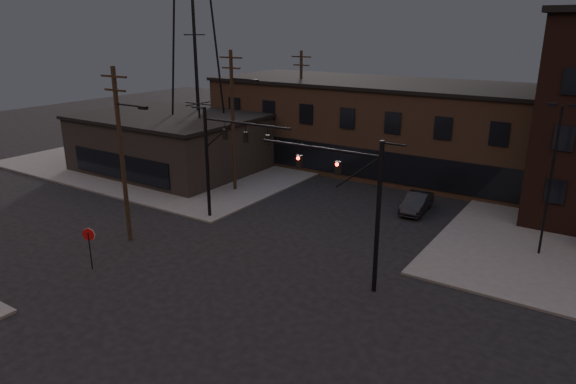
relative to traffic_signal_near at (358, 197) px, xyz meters
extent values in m
plane|color=black|center=(-5.36, -4.50, -4.93)|extent=(140.00, 140.00, 0.00)
cube|color=#474744|center=(-27.36, 17.50, -4.86)|extent=(30.00, 30.00, 0.15)
cube|color=brown|center=(-5.36, 23.50, -0.93)|extent=(40.00, 12.00, 8.00)
cube|color=black|center=(-25.36, 11.50, -2.43)|extent=(16.00, 12.00, 5.00)
cylinder|color=black|center=(1.14, 0.00, -0.93)|extent=(0.24, 0.24, 8.00)
cylinder|color=black|center=(-2.36, 0.00, 2.27)|extent=(7.00, 0.14, 0.14)
cube|color=#FF140C|center=(-1.19, 0.00, 1.37)|extent=(0.28, 0.22, 0.70)
cube|color=#FF140C|center=(-3.52, 0.00, 1.37)|extent=(0.28, 0.22, 0.70)
cylinder|color=black|center=(-13.36, 3.50, -0.93)|extent=(0.24, 0.24, 8.00)
cylinder|color=black|center=(-9.86, 3.50, 2.27)|extent=(7.00, 0.14, 0.14)
cube|color=black|center=(-11.61, 3.50, 1.37)|extent=(0.28, 0.22, 0.70)
cube|color=black|center=(-9.86, 3.50, 1.37)|extent=(0.28, 0.22, 0.70)
cube|color=black|center=(-8.11, 3.50, 1.37)|extent=(0.28, 0.22, 0.70)
cylinder|color=black|center=(-13.36, -6.50, -3.83)|extent=(0.06, 0.06, 2.20)
cylinder|color=maroon|center=(-13.36, -6.48, -2.83)|extent=(0.72, 0.33, 0.76)
cylinder|color=black|center=(-14.86, -2.50, 0.57)|extent=(0.28, 0.28, 11.00)
cube|color=black|center=(-14.86, -2.50, 5.47)|extent=(2.20, 0.12, 0.12)
cube|color=black|center=(-14.86, -2.50, 4.67)|extent=(1.80, 0.12, 0.12)
cube|color=black|center=(-12.56, -2.50, 3.82)|extent=(0.60, 0.25, 0.18)
cylinder|color=black|center=(-15.86, 9.50, 0.82)|extent=(0.28, 0.28, 11.50)
cube|color=black|center=(-15.86, 9.50, 5.97)|extent=(2.20, 0.12, 0.12)
cube|color=black|center=(-15.86, 9.50, 5.17)|extent=(1.80, 0.12, 0.12)
cube|color=black|center=(-13.56, 9.50, 4.32)|extent=(0.60, 0.25, 0.18)
cylinder|color=black|center=(-16.86, 21.50, 0.57)|extent=(0.28, 0.28, 11.00)
cube|color=black|center=(-16.86, 21.50, 5.47)|extent=(2.20, 0.12, 0.12)
cube|color=black|center=(-16.86, 21.50, 4.67)|extent=(1.80, 0.12, 0.12)
cylinder|color=black|center=(7.64, 9.50, -0.43)|extent=(0.14, 0.14, 9.00)
cube|color=black|center=(7.14, 9.50, 4.12)|extent=(0.50, 0.28, 0.18)
cube|color=black|center=(8.14, 9.50, 4.12)|extent=(0.50, 0.28, 0.18)
imported|color=black|center=(5.78, 18.36, -3.97)|extent=(5.12, 3.44, 1.62)
imported|color=black|center=(-1.25, 12.87, -4.22)|extent=(1.79, 4.40, 1.42)
camera|label=1|loc=(10.59, -22.50, 8.21)|focal=32.00mm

